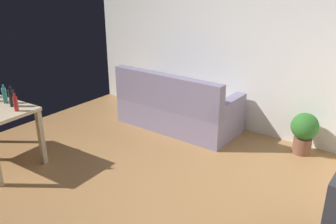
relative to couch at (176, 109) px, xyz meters
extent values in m
cube|color=#9E7042|center=(0.55, -1.59, -0.32)|extent=(5.20, 4.40, 0.02)
cube|color=white|center=(0.55, 0.61, 1.04)|extent=(5.20, 0.10, 2.70)
cube|color=gray|center=(0.00, 0.06, -0.11)|extent=(1.86, 0.84, 0.40)
cube|color=slate|center=(0.00, -0.28, 0.35)|extent=(1.86, 0.16, 0.52)
cube|color=gray|center=(0.85, 0.06, 0.20)|extent=(0.16, 0.84, 0.22)
cube|color=gray|center=(-0.85, 0.06, 0.20)|extent=(0.16, 0.84, 0.22)
cube|color=tan|center=(-0.70, -1.93, 0.05)|extent=(0.06, 0.06, 0.72)
cylinder|color=brown|center=(1.85, 0.31, -0.20)|extent=(0.24, 0.24, 0.22)
sphere|color=#2D6B28|center=(1.85, 0.31, 0.08)|extent=(0.36, 0.36, 0.36)
cylinder|color=teal|center=(-1.15, -2.07, 0.55)|extent=(0.06, 0.06, 0.20)
cylinder|color=teal|center=(-1.15, -2.07, 0.67)|extent=(0.02, 0.02, 0.04)
cylinder|color=black|center=(-0.97, -2.08, 0.56)|extent=(0.07, 0.07, 0.21)
cylinder|color=black|center=(-0.97, -2.08, 0.69)|extent=(0.03, 0.03, 0.04)
cylinder|color=#AD2323|center=(-0.79, -2.14, 0.54)|extent=(0.05, 0.05, 0.18)
cylinder|color=#AD2323|center=(-0.79, -2.14, 0.65)|extent=(0.02, 0.02, 0.04)
camera|label=1|loc=(2.95, -4.18, 1.94)|focal=37.70mm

